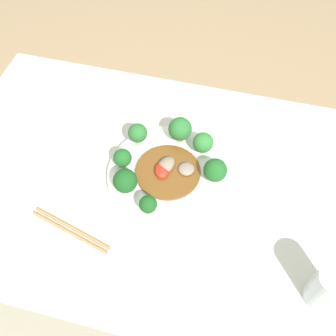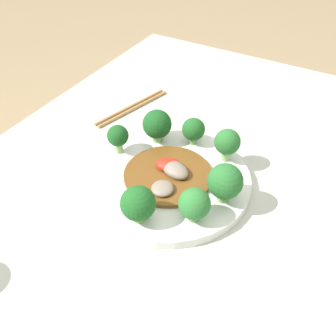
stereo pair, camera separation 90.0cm
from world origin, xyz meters
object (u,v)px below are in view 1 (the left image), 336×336
at_px(broccoli_south, 180,129).
at_px(drinking_glass, 327,288).
at_px(broccoli_northeast, 125,181).
at_px(chopsticks, 71,230).
at_px(stirfry_center, 168,170).
at_px(broccoli_north, 148,205).
at_px(broccoli_east, 122,158).
at_px(broccoli_west, 215,170).
at_px(plate, 168,175).
at_px(broccoli_southwest, 203,143).
at_px(broccoli_southeast, 138,133).

bearing_deg(broccoli_south, drinking_glass, 139.15).
xyz_separation_m(broccoli_northeast, chopsticks, (0.09, 0.12, -0.05)).
bearing_deg(broccoli_northeast, stirfry_center, -138.64).
height_order(broccoli_south, broccoli_north, broccoli_south).
height_order(broccoli_east, stirfry_center, broccoli_east).
relative_size(broccoli_north, chopsticks, 0.29).
relative_size(broccoli_south, drinking_glass, 0.65).
relative_size(broccoli_northeast, broccoli_west, 1.05).
bearing_deg(plate, broccoli_north, 82.42).
bearing_deg(chopsticks, broccoli_west, -144.40).
xyz_separation_m(broccoli_north, broccoli_east, (0.10, -0.11, -0.01)).
bearing_deg(broccoli_north, stirfry_center, -97.69).
bearing_deg(plate, broccoli_northeast, 40.81).
xyz_separation_m(plate, broccoli_west, (-0.11, -0.01, 0.04)).
relative_size(broccoli_north, broccoli_east, 1.07).
height_order(broccoli_south, broccoli_northeast, broccoli_south).
relative_size(broccoli_northeast, broccoli_north, 1.15).
relative_size(broccoli_southwest, broccoli_southeast, 0.92).
bearing_deg(broccoli_north, broccoli_south, -94.85).
height_order(broccoli_southwest, broccoli_southeast, broccoli_southeast).
bearing_deg(stirfry_center, plate, 75.48).
xyz_separation_m(broccoli_southwest, drinking_glass, (-0.30, 0.29, 0.00)).
height_order(drinking_glass, chopsticks, drinking_glass).
bearing_deg(drinking_glass, broccoli_northeast, -16.84).
distance_m(broccoli_southwest, chopsticks, 0.38).
bearing_deg(broccoli_west, plate, 5.29).
bearing_deg(broccoli_southwest, broccoli_southeast, 5.39).
height_order(broccoli_south, broccoli_southeast, broccoli_south).
bearing_deg(drinking_glass, plate, -29.40).
xyz_separation_m(broccoli_southwest, stirfry_center, (0.07, 0.08, -0.03)).
bearing_deg(broccoli_southeast, broccoli_southwest, -174.61).
bearing_deg(broccoli_south, broccoli_east, 45.08).
relative_size(broccoli_northeast, chopsticks, 0.33).
bearing_deg(broccoli_west, broccoli_southwest, -59.71).
bearing_deg(broccoli_southeast, chopsticks, 72.99).
bearing_deg(chopsticks, broccoli_east, -109.15).
bearing_deg(chopsticks, broccoli_north, -153.86).
bearing_deg(broccoli_south, plate, 88.10).
relative_size(broccoli_south, broccoli_west, 1.10).
relative_size(broccoli_east, drinking_glass, 0.50).
bearing_deg(plate, stirfry_center, -104.52).
bearing_deg(broccoli_north, drinking_glass, 166.60).
bearing_deg(broccoli_east, broccoli_south, -134.92).
bearing_deg(broccoli_northeast, broccoli_east, -66.38).
bearing_deg(plate, broccoli_southeast, -36.18).
height_order(broccoli_northeast, stirfry_center, broccoli_northeast).
bearing_deg(stirfry_center, broccoli_east, 4.29).
bearing_deg(broccoli_east, chopsticks, 70.85).
bearing_deg(broccoli_east, broccoli_southwest, -152.77).
height_order(broccoli_northeast, broccoli_west, broccoli_northeast).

